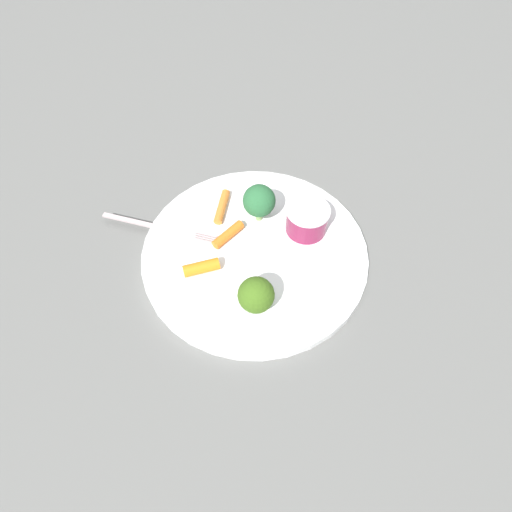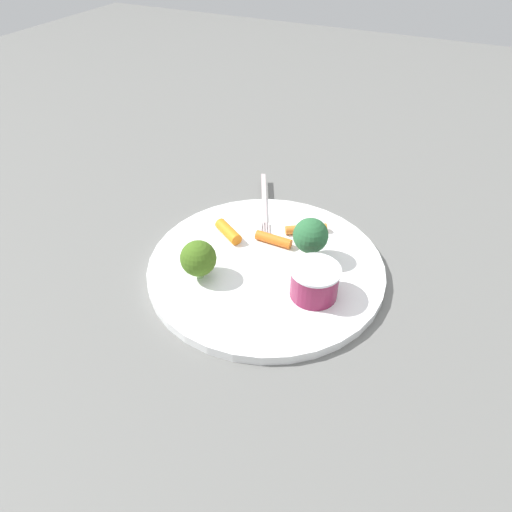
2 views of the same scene
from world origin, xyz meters
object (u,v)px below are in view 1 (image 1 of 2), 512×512
(broccoli_floret_1, at_px, (259,201))
(fork, at_px, (161,228))
(carrot_stick_1, at_px, (228,235))
(carrot_stick_0, at_px, (222,207))
(plate, at_px, (255,253))
(sauce_cup, at_px, (307,219))
(broccoli_floret_0, at_px, (256,295))
(carrot_stick_2, at_px, (201,267))

(broccoli_floret_1, height_order, fork, broccoli_floret_1)
(carrot_stick_1, distance_m, fork, 0.09)
(carrot_stick_0, distance_m, fork, 0.09)
(plate, bearing_deg, sauce_cup, 69.21)
(broccoli_floret_1, height_order, carrot_stick_0, broccoli_floret_1)
(carrot_stick_0, bearing_deg, fork, -115.55)
(broccoli_floret_1, bearing_deg, carrot_stick_1, -99.08)
(broccoli_floret_0, xyz_separation_m, carrot_stick_0, (-0.14, 0.08, -0.02))
(carrot_stick_0, xyz_separation_m, carrot_stick_1, (0.04, -0.03, 0.00))
(carrot_stick_0, height_order, carrot_stick_1, same)
(plate, xyz_separation_m, carrot_stick_1, (-0.04, -0.01, 0.01))
(carrot_stick_0, bearing_deg, carrot_stick_2, -59.86)
(broccoli_floret_0, height_order, broccoli_floret_1, broccoli_floret_1)
(carrot_stick_2, bearing_deg, fork, 173.08)
(broccoli_floret_1, height_order, carrot_stick_2, broccoli_floret_1)
(broccoli_floret_1, height_order, carrot_stick_1, broccoli_floret_1)
(broccoli_floret_1, xyz_separation_m, carrot_stick_1, (-0.01, -0.05, -0.03))
(broccoli_floret_0, height_order, carrot_stick_0, broccoli_floret_0)
(sauce_cup, height_order, carrot_stick_2, sauce_cup)
(broccoli_floret_1, xyz_separation_m, fork, (-0.09, -0.10, -0.03))
(carrot_stick_0, relative_size, fork, 0.37)
(broccoli_floret_0, bearing_deg, carrot_stick_0, 148.69)
(plate, bearing_deg, broccoli_floret_1, 125.75)
(sauce_cup, height_order, broccoli_floret_0, broccoli_floret_0)
(plate, xyz_separation_m, sauce_cup, (0.03, 0.07, 0.03))
(broccoli_floret_0, distance_m, broccoli_floret_1, 0.14)
(broccoli_floret_1, distance_m, carrot_stick_1, 0.06)
(fork, bearing_deg, broccoli_floret_0, -1.38)
(fork, bearing_deg, carrot_stick_1, 32.17)
(plate, xyz_separation_m, carrot_stick_2, (-0.03, -0.07, 0.01))
(sauce_cup, bearing_deg, fork, -138.53)
(carrot_stick_1, bearing_deg, broccoli_floret_0, -28.96)
(carrot_stick_0, bearing_deg, carrot_stick_1, -36.49)
(broccoli_floret_1, bearing_deg, carrot_stick_0, -155.71)
(carrot_stick_2, bearing_deg, carrot_stick_0, 120.14)
(broccoli_floret_0, relative_size, carrot_stick_1, 1.02)
(plate, relative_size, fork, 1.94)
(broccoli_floret_1, xyz_separation_m, carrot_stick_0, (-0.05, -0.02, -0.03))
(broccoli_floret_1, relative_size, fork, 0.38)
(sauce_cup, relative_size, fork, 0.38)
(broccoli_floret_0, height_order, carrot_stick_2, broccoli_floret_0)
(broccoli_floret_0, bearing_deg, carrot_stick_1, 151.04)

